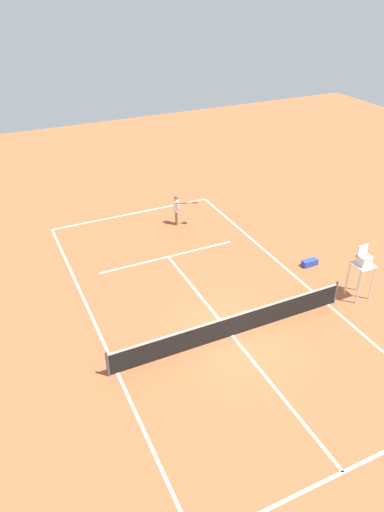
% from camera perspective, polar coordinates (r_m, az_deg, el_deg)
% --- Properties ---
extents(ground_plane, '(60.00, 60.00, 0.00)m').
position_cam_1_polar(ground_plane, '(18.28, 4.85, -9.50)').
color(ground_plane, '#AD5933').
extents(court_lines, '(9.17, 22.93, 0.01)m').
position_cam_1_polar(court_lines, '(18.28, 4.86, -9.49)').
color(court_lines, white).
rests_on(court_lines, ground).
extents(tennis_net, '(9.77, 0.10, 1.07)m').
position_cam_1_polar(tennis_net, '(17.96, 4.93, -8.31)').
color(tennis_net, '#4C4C51').
rests_on(tennis_net, ground).
extents(player_serving, '(1.19, 0.88, 1.67)m').
position_cam_1_polar(player_serving, '(25.28, -1.79, 5.85)').
color(player_serving, brown).
rests_on(player_serving, ground).
extents(tennis_ball, '(0.07, 0.07, 0.07)m').
position_cam_1_polar(tennis_ball, '(24.88, -0.96, 2.92)').
color(tennis_ball, '#CCE033').
rests_on(tennis_ball, ground).
extents(umpire_chair, '(0.80, 0.80, 2.41)m').
position_cam_1_polar(umpire_chair, '(20.48, 19.88, -0.94)').
color(umpire_chair, silver).
rests_on(umpire_chair, ground).
extents(equipment_bag, '(0.76, 0.32, 0.30)m').
position_cam_1_polar(equipment_bag, '(22.75, 13.97, -0.78)').
color(equipment_bag, '#2647B7').
rests_on(equipment_bag, ground).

